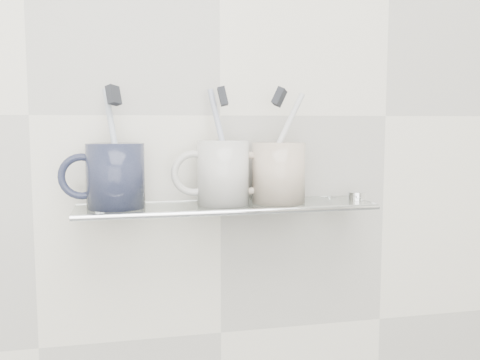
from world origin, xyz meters
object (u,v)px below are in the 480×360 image
object	(u,v)px
mug_left	(116,176)
mug_right	(279,173)
shelf_glass	(227,207)
mug_center	(223,173)

from	to	relation	value
mug_left	mug_right	xyz separation A→B (m)	(0.27, 0.00, -0.00)
shelf_glass	mug_center	world-z (taller)	mug_center
mug_right	mug_center	bearing A→B (deg)	-166.30
mug_left	mug_right	distance (m)	0.27
mug_center	mug_left	bearing A→B (deg)	-164.44
mug_left	mug_right	size ratio (longest dim) A/B	1.01
shelf_glass	mug_right	world-z (taller)	mug_right
shelf_glass	mug_left	distance (m)	0.19
mug_left	mug_center	size ratio (longest dim) A/B	0.97
mug_right	mug_left	bearing A→B (deg)	-166.30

